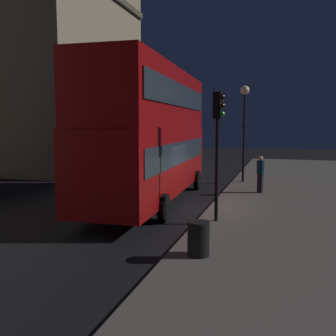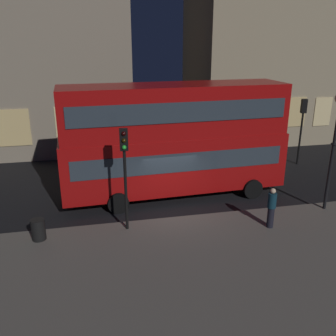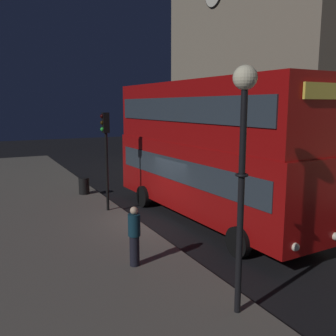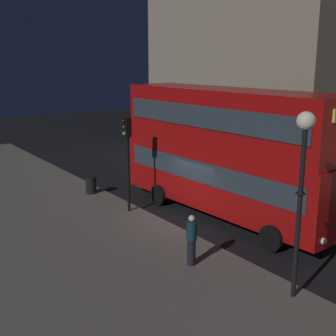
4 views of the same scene
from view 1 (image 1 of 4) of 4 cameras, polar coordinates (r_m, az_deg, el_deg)
ground_plane at (r=15.21m, az=3.80°, el=-6.03°), size 80.00×80.00×0.00m
sidewalk_slab at (r=14.95m, az=23.87°, el=-6.57°), size 44.00×9.10×0.12m
building_plain_facade at (r=30.48m, az=-15.64°, el=13.79°), size 13.08×7.94×14.54m
double_decker_bus at (r=15.88m, az=-2.60°, el=5.71°), size 11.13×3.29×5.58m
traffic_light_near_kerb at (r=12.41m, az=7.56°, el=5.79°), size 0.33×0.37×4.24m
traffic_light_far_side at (r=25.28m, az=-2.91°, el=5.76°), size 0.35×0.38×4.13m
street_lamp at (r=21.50m, az=11.49°, el=8.41°), size 0.50×0.50×5.34m
pedestrian at (r=18.25m, az=13.80°, el=-0.85°), size 0.35×0.35×1.74m
litter_bin at (r=9.39m, az=4.64°, el=-10.61°), size 0.54×0.54×0.85m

